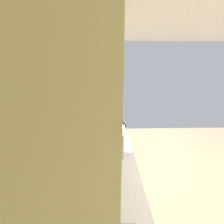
{
  "coord_description": "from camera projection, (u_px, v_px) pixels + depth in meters",
  "views": [
    {
      "loc": [
        -1.62,
        1.37,
        1.85
      ],
      "look_at": [
        -0.05,
        1.33,
        1.43
      ],
      "focal_mm": 22.93,
      "sensor_mm": 36.0,
      "label": 1
    }
  ],
  "objects": [
    {
      "name": "ground_plane",
      "position": [
        203.0,
        205.0,
        2.08
      ],
      "size": [
        5.99,
        5.99,
        0.0
      ],
      "primitive_type": "plane",
      "color": "tan"
    },
    {
      "name": "wall_back",
      "position": [
        78.0,
        123.0,
        1.7
      ],
      "size": [
        3.86,
        0.12,
        2.57
      ],
      "primitive_type": "cube",
      "color": "beige",
      "rests_on": "ground_plane"
    },
    {
      "name": "counter_run",
      "position": [
        108.0,
        211.0,
        1.5
      ],
      "size": [
        2.84,
        0.62,
        0.9
      ],
      "color": "beige",
      "rests_on": "ground_plane"
    },
    {
      "name": "upper_cabinets",
      "position": [
        91.0,
        74.0,
        1.13
      ],
      "size": [
        1.93,
        0.32,
        0.68
      ],
      "color": "beige"
    },
    {
      "name": "window_back_wall",
      "position": [
        42.0,
        214.0,
        0.62
      ],
      "size": [
        0.56,
        0.02,
        0.59
      ],
      "color": "#997A4C"
    },
    {
      "name": "oven_range",
      "position": [
        109.0,
        138.0,
        3.19
      ],
      "size": [
        0.68,
        0.65,
        1.08
      ],
      "color": "black",
      "rests_on": "ground_plane"
    },
    {
      "name": "microwave",
      "position": [
        107.0,
        140.0,
        1.8
      ],
      "size": [
        0.45,
        0.4,
        0.29
      ],
      "color": "white",
      "rests_on": "counter_run"
    },
    {
      "name": "bowl",
      "position": [
        113.0,
        129.0,
        2.46
      ],
      "size": [
        0.14,
        0.14,
        0.06
      ],
      "color": "#D84C47",
      "rests_on": "counter_run"
    }
  ]
}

